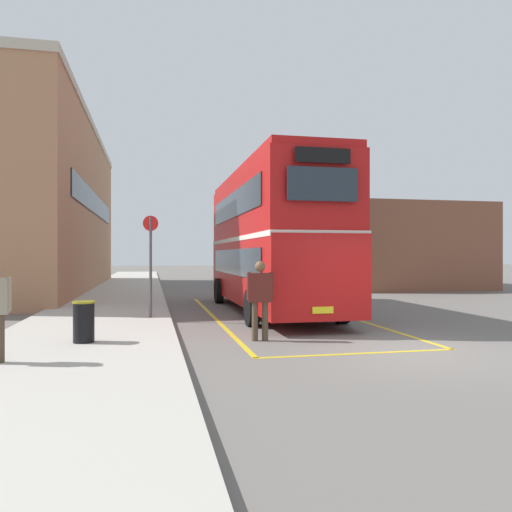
{
  "coord_description": "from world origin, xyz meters",
  "views": [
    {
      "loc": [
        -5.07,
        -9.06,
        1.93
      ],
      "look_at": [
        -1.04,
        9.86,
        1.89
      ],
      "focal_mm": 34.74,
      "sensor_mm": 36.0,
      "label": 1
    }
  ],
  "objects_px": {
    "double_decker_bus": "(269,238)",
    "single_deck_bus": "(261,259)",
    "bus_stop_sign": "(151,257)",
    "pedestrian_boarding": "(260,294)",
    "litter_bin": "(84,322)"
  },
  "relations": [
    {
      "from": "double_decker_bus",
      "to": "single_deck_bus",
      "type": "distance_m",
      "value": 18.08
    },
    {
      "from": "double_decker_bus",
      "to": "bus_stop_sign",
      "type": "distance_m",
      "value": 4.43
    },
    {
      "from": "double_decker_bus",
      "to": "single_deck_bus",
      "type": "height_order",
      "value": "double_decker_bus"
    },
    {
      "from": "pedestrian_boarding",
      "to": "single_deck_bus",
      "type": "bearing_deg",
      "value": 77.4
    },
    {
      "from": "double_decker_bus",
      "to": "single_deck_bus",
      "type": "xyz_separation_m",
      "value": [
        3.64,
        17.69,
        -0.88
      ]
    },
    {
      "from": "double_decker_bus",
      "to": "pedestrian_boarding",
      "type": "xyz_separation_m",
      "value": [
        -1.56,
        -5.55,
        -1.47
      ]
    },
    {
      "from": "litter_bin",
      "to": "bus_stop_sign",
      "type": "relative_size",
      "value": 0.29
    },
    {
      "from": "double_decker_bus",
      "to": "pedestrian_boarding",
      "type": "relative_size",
      "value": 5.97
    },
    {
      "from": "single_deck_bus",
      "to": "pedestrian_boarding",
      "type": "bearing_deg",
      "value": -102.6
    },
    {
      "from": "pedestrian_boarding",
      "to": "litter_bin",
      "type": "xyz_separation_m",
      "value": [
        -3.74,
        -0.21,
        -0.48
      ]
    },
    {
      "from": "single_deck_bus",
      "to": "pedestrian_boarding",
      "type": "relative_size",
      "value": 5.07
    },
    {
      "from": "pedestrian_boarding",
      "to": "litter_bin",
      "type": "distance_m",
      "value": 3.78
    },
    {
      "from": "single_deck_bus",
      "to": "litter_bin",
      "type": "height_order",
      "value": "single_deck_bus"
    },
    {
      "from": "litter_bin",
      "to": "double_decker_bus",
      "type": "bearing_deg",
      "value": 47.37
    },
    {
      "from": "single_deck_bus",
      "to": "bus_stop_sign",
      "type": "distance_m",
      "value": 20.98
    }
  ]
}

